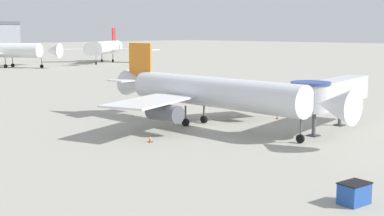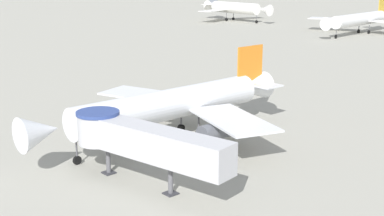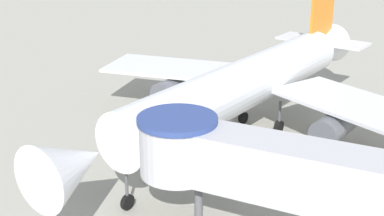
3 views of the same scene
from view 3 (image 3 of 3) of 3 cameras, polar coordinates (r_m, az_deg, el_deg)
ground_plane at (r=39.27m, az=4.47°, el=-3.16°), size 800.00×800.00×0.00m
main_airplane at (r=38.04m, az=5.86°, el=2.51°), size 27.63×33.63×9.53m
jet_bridge at (r=25.54m, az=8.92°, el=-6.34°), size 17.04×5.69×5.91m
traffic_cone_port_wing at (r=43.93m, az=-7.17°, el=-0.20°), size 0.43×0.43×0.71m
traffic_cone_starboard_wing at (r=33.89m, az=19.13°, el=-7.76°), size 0.36×0.36×0.60m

